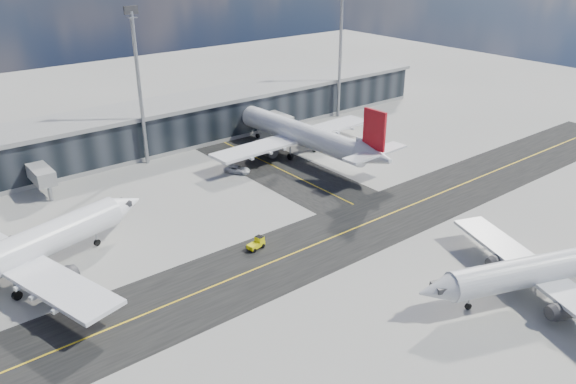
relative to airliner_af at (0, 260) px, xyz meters
name	(u,v)px	position (x,y,z in m)	size (l,w,h in m)	color
ground	(309,267)	(32.48, -19.30, -4.15)	(300.00, 300.00, 0.00)	gray
taxiway_lanes	(282,228)	(36.39, -8.56, -4.14)	(180.00, 63.00, 0.03)	black
terminal_concourse	(130,134)	(32.52, 35.63, -0.06)	(152.00, 19.80, 8.80)	black
floodlight_masts	(139,83)	(32.48, 28.70, 11.46)	(102.50, 0.70, 28.90)	gray
airliner_af	(0,260)	(0.00, 0.00, 0.00)	(41.81, 35.99, 12.56)	white
airliner_redtail	(302,134)	(58.35, 13.47, 0.23)	(38.06, 44.67, 13.24)	white
airliner_near	(553,267)	(51.65, -41.80, -0.62)	(34.90, 30.17, 10.69)	silver
baggage_tug	(257,243)	(30.01, -11.02, -3.34)	(2.78, 1.77, 1.62)	yellow
service_van	(237,169)	(43.24, 13.81, -3.46)	(2.27, 4.92, 1.37)	white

